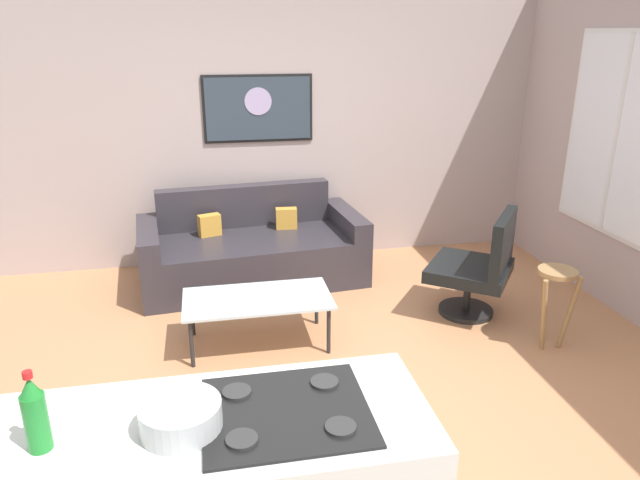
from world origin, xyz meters
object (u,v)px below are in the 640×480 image
(mixing_bowl, at_px, (181,417))
(wall_painting, at_px, (258,109))
(couch, at_px, (252,251))
(bar_stool, at_px, (555,290))
(armchair, at_px, (479,267))
(soda_bottle, at_px, (35,415))
(coffee_table, at_px, (258,301))

(mixing_bowl, height_order, wall_painting, wall_painting)
(couch, bearing_deg, mixing_bowl, -98.51)
(bar_stool, bearing_deg, couch, 140.92)
(armchair, distance_m, bar_stool, 0.66)
(bar_stool, xyz_separation_m, wall_painting, (-1.92, 2.20, 1.08))
(bar_stool, bearing_deg, armchair, 118.56)
(couch, distance_m, wall_painting, 1.37)
(bar_stool, xyz_separation_m, mixing_bowl, (-2.58, -1.73, 0.52))
(soda_bottle, bearing_deg, bar_stool, 29.79)
(bar_stool, relative_size, soda_bottle, 2.09)
(couch, bearing_deg, soda_bottle, -105.80)
(couch, relative_size, mixing_bowl, 7.42)
(armchair, height_order, mixing_bowl, mixing_bowl)
(couch, height_order, bar_stool, couch)
(bar_stool, bearing_deg, soda_bottle, -150.21)
(couch, bearing_deg, coffee_table, -92.92)
(armchair, xyz_separation_m, mixing_bowl, (-2.26, -2.31, 0.55))
(couch, relative_size, soda_bottle, 7.16)
(armchair, bearing_deg, mixing_bowl, -134.47)
(coffee_table, bearing_deg, armchair, 4.16)
(coffee_table, xyz_separation_m, mixing_bowl, (-0.45, -2.17, 0.62))
(couch, relative_size, coffee_table, 1.94)
(coffee_table, height_order, armchair, armchair)
(coffee_table, xyz_separation_m, bar_stool, (2.13, -0.44, 0.10))
(coffee_table, height_order, bar_stool, bar_stool)
(armchair, bearing_deg, couch, 147.85)
(armchair, xyz_separation_m, wall_painting, (-1.60, 1.63, 1.10))
(mixing_bowl, bearing_deg, coffee_table, 78.38)
(coffee_table, height_order, wall_painting, wall_painting)
(bar_stool, height_order, soda_bottle, soda_bottle)
(coffee_table, bearing_deg, couch, 87.08)
(bar_stool, xyz_separation_m, soda_bottle, (-3.03, -1.74, 0.60))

